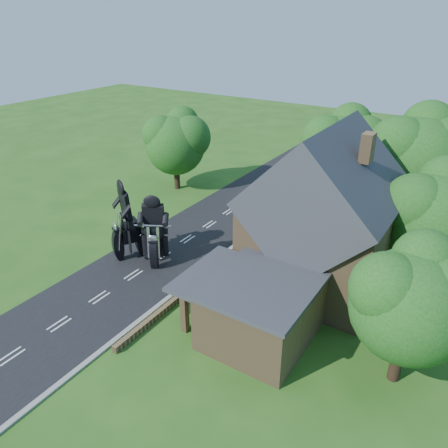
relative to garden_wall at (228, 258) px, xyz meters
The scene contains 19 objects.
ground 6.60m from the garden_wall, 130.70° to the right, with size 120.00×120.00×0.00m, color #265317.
road 6.60m from the garden_wall, 130.70° to the right, with size 7.00×80.00×0.02m, color black.
kerb 5.04m from the garden_wall, 97.41° to the right, with size 0.30×80.00×0.12m, color gray.
garden_wall is the anchor object (origin of this frame).
house 7.52m from the garden_wall, ahead, with size 9.54×8.64×10.24m.
annex 8.19m from the garden_wall, 46.16° to the right, with size 7.05×5.94×3.44m.
tree_annex_side 14.45m from the garden_wall, 20.89° to the right, with size 5.64×5.20×7.48m.
tree_house_right 13.80m from the garden_wall, 16.32° to the left, with size 6.51×6.00×8.40m.
tree_behind_house 16.06m from the garden_wall, 48.43° to the left, with size 7.81×7.20×10.08m.
tree_behind_left 13.88m from the garden_wall, 72.34° to the left, with size 6.94×6.40×9.16m.
tree_far_road 15.13m from the garden_wall, 140.77° to the left, with size 6.08×5.60×7.84m.
shrub_a 6.09m from the garden_wall, 80.54° to the right, with size 0.90×0.90×1.10m, color #11371A.
shrub_b 3.66m from the garden_wall, 74.05° to the right, with size 0.90×0.90×1.10m, color #11371A.
shrub_c 1.46m from the garden_wall, 45.00° to the right, with size 0.90×0.90×1.10m, color #11371A.
shrub_d 4.14m from the garden_wall, 75.96° to the left, with size 0.90×0.90×1.10m, color #11371A.
shrub_e 6.59m from the garden_wall, 81.25° to the left, with size 0.90×0.90×1.10m, color #11371A.
shrub_f 9.06m from the garden_wall, 83.66° to the left, with size 0.90×0.90×1.10m, color #11371A.
motorcycle_lead 4.98m from the garden_wall, 143.12° to the right, with size 0.42×1.66×1.55m, color black, non-canonical shape.
motorcycle_follow 6.98m from the garden_wall, 151.32° to the right, with size 0.48×1.89×1.76m, color black, non-canonical shape.
Camera 1 is at (18.30, -17.42, 15.91)m, focal length 35.00 mm.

